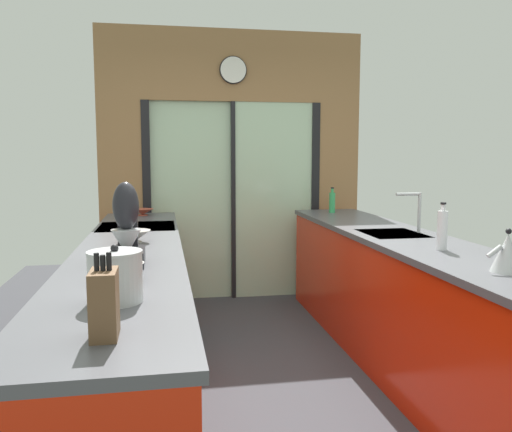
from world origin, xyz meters
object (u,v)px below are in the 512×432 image
object	(u,v)px
mixing_bowl_mid	(134,236)
knife_block	(104,303)
mixing_bowl_far	(143,212)
stock_pot	(115,276)
soap_bottle_far	(332,202)
mixing_bowl_near	(122,271)
stand_mixer	(127,233)
soap_bottle_near	(442,229)
kettle	(508,253)
oven_range	(139,284)

from	to	relation	value
mixing_bowl_mid	knife_block	bearing A→B (deg)	-90.00
mixing_bowl_far	stock_pot	world-z (taller)	stock_pot
mixing_bowl_mid	soap_bottle_far	xyz separation A→B (m)	(1.78, 1.44, 0.06)
mixing_bowl_near	mixing_bowl_far	xyz separation A→B (m)	(-0.00, 2.55, -0.01)
stand_mixer	soap_bottle_near	world-z (taller)	stand_mixer
kettle	stand_mixer	bearing A→B (deg)	164.67
oven_range	soap_bottle_far	bearing A→B (deg)	19.77
mixing_bowl_far	knife_block	bearing A→B (deg)	-90.00
mixing_bowl_near	stock_pot	bearing A→B (deg)	-90.00
stock_pot	kettle	distance (m)	1.79
mixing_bowl_mid	stand_mixer	world-z (taller)	stand_mixer
oven_range	knife_block	size ratio (longest dim) A/B	3.51
knife_block	soap_bottle_near	world-z (taller)	soap_bottle_near
mixing_bowl_far	soap_bottle_near	distance (m)	2.75
mixing_bowl_far	knife_block	distance (m)	3.27
mixing_bowl_far	soap_bottle_near	world-z (taller)	soap_bottle_near
kettle	mixing_bowl_far	bearing A→B (deg)	123.61
soap_bottle_far	oven_range	bearing A→B (deg)	-160.23
oven_range	mixing_bowl_mid	bearing A→B (deg)	-88.67
mixing_bowl_mid	soap_bottle_near	bearing A→B (deg)	-17.84
stand_mixer	stock_pot	bearing A→B (deg)	-90.00
stock_pot	kettle	xyz separation A→B (m)	(1.78, 0.20, -0.01)
mixing_bowl_mid	soap_bottle_far	distance (m)	2.29
mixing_bowl_far	stock_pot	bearing A→B (deg)	-90.00
oven_range	mixing_bowl_mid	xyz separation A→B (m)	(0.02, -0.79, 0.51)
mixing_bowl_near	mixing_bowl_far	distance (m)	2.55
mixing_bowl_near	knife_block	world-z (taller)	knife_block
mixing_bowl_near	soap_bottle_far	bearing A→B (deg)	54.17
stock_pot	mixing_bowl_near	bearing A→B (deg)	90.00
mixing_bowl_mid	stand_mixer	size ratio (longest dim) A/B	0.50
mixing_bowl_far	soap_bottle_far	distance (m)	1.78
mixing_bowl_mid	kettle	world-z (taller)	kettle
mixing_bowl_near	oven_range	bearing A→B (deg)	90.58
stand_mixer	oven_range	bearing A→B (deg)	90.72
oven_range	stock_pot	distance (m)	2.23
knife_block	kettle	size ratio (longest dim) A/B	1.10
stock_pot	soap_bottle_near	distance (m)	1.95
mixing_bowl_mid	stock_pot	world-z (taller)	stock_pot
oven_range	knife_block	bearing A→B (deg)	-89.58
mixing_bowl_near	mixing_bowl_far	size ratio (longest dim) A/B	0.99
kettle	mixing_bowl_near	bearing A→B (deg)	175.61
knife_block	kettle	bearing A→B (deg)	18.24
knife_block	stand_mixer	bearing A→B (deg)	90.00
stand_mixer	kettle	bearing A→B (deg)	-15.33
oven_range	stock_pot	world-z (taller)	stock_pot
mixing_bowl_mid	stock_pot	bearing A→B (deg)	-90.00
mixing_bowl_mid	kettle	xyz separation A→B (m)	(1.78, -1.16, 0.05)
knife_block	soap_bottle_near	bearing A→B (deg)	33.48
stand_mixer	kettle	world-z (taller)	stand_mixer
stand_mixer	soap_bottle_near	xyz separation A→B (m)	(1.78, 0.10, -0.04)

